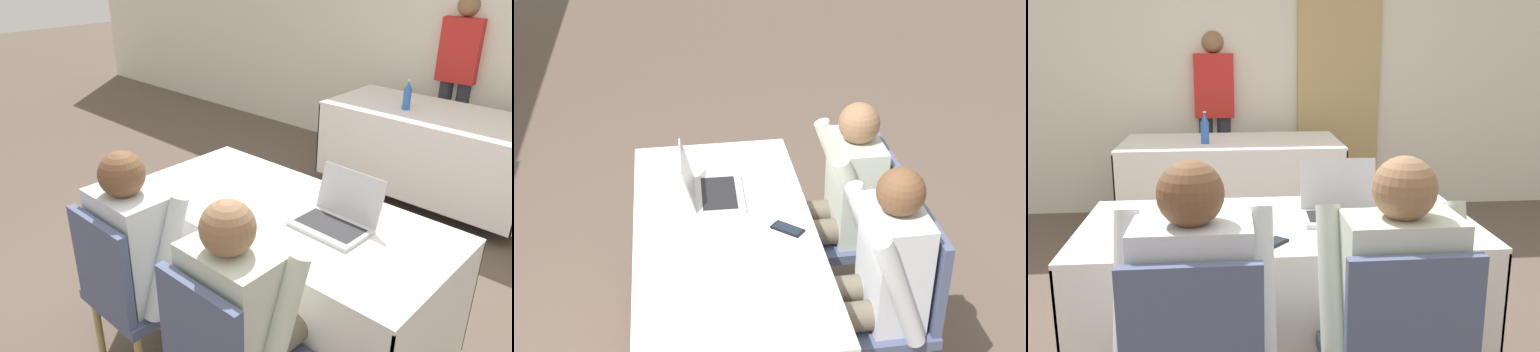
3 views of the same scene
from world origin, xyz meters
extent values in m
cube|color=white|center=(0.00, 0.00, 0.74)|extent=(1.66, 0.81, 0.02)
cube|color=white|center=(0.00, -0.40, 0.43)|extent=(1.66, 0.01, 0.62)
cube|color=white|center=(0.00, 0.40, 0.43)|extent=(1.66, 0.01, 0.62)
cube|color=white|center=(0.83, 0.00, 0.43)|extent=(0.01, 0.81, 0.62)
cylinder|color=#333333|center=(0.00, 0.00, 0.06)|extent=(0.06, 0.06, 0.12)
cube|color=#B7B7BC|center=(0.27, 0.00, 0.76)|extent=(0.35, 0.24, 0.02)
cube|color=black|center=(0.27, 0.00, 0.77)|extent=(0.31, 0.17, 0.00)
cube|color=#B7B7BC|center=(0.28, 0.14, 0.88)|extent=(0.34, 0.08, 0.22)
cube|color=black|center=(0.28, 0.14, 0.88)|extent=(0.31, 0.06, 0.19)
cube|color=black|center=(-0.06, -0.28, 0.76)|extent=(0.15, 0.15, 0.01)
cube|color=#192333|center=(-0.06, -0.28, 0.76)|extent=(0.13, 0.14, 0.00)
cube|color=white|center=(-0.37, -0.07, 0.75)|extent=(0.30, 0.35, 0.00)
cylinder|color=tan|center=(-0.14, -0.46, 0.21)|extent=(0.04, 0.04, 0.41)
cylinder|color=tan|center=(-0.14, -0.81, 0.21)|extent=(0.04, 0.04, 0.41)
cube|color=#4C567A|center=(-0.32, -0.63, 0.44)|extent=(0.44, 0.44, 0.05)
cube|color=#4C567A|center=(-0.32, -0.83, 0.69)|extent=(0.40, 0.04, 0.45)
cylinder|color=tan|center=(0.50, -0.46, 0.21)|extent=(0.04, 0.04, 0.41)
cylinder|color=tan|center=(0.14, -0.46, 0.21)|extent=(0.04, 0.04, 0.41)
cylinder|color=tan|center=(0.50, -0.81, 0.21)|extent=(0.04, 0.04, 0.41)
cylinder|color=tan|center=(0.14, -0.81, 0.21)|extent=(0.04, 0.04, 0.41)
cube|color=#4C567A|center=(0.32, -0.63, 0.44)|extent=(0.44, 0.44, 0.05)
cube|color=#4C567A|center=(0.32, -0.83, 0.69)|extent=(0.40, 0.04, 0.45)
cylinder|color=#665B4C|center=(-0.23, -0.50, 0.53)|extent=(0.13, 0.42, 0.13)
cylinder|color=#665B4C|center=(-0.41, -0.50, 0.53)|extent=(0.13, 0.42, 0.13)
cylinder|color=#665B4C|center=(-0.23, -0.32, 0.23)|extent=(0.10, 0.10, 0.46)
cube|color=silver|center=(-0.32, -0.68, 0.72)|extent=(0.36, 0.22, 0.52)
cylinder|color=silver|center=(-0.11, -0.64, 0.73)|extent=(0.08, 0.26, 0.54)
cylinder|color=silver|center=(-0.53, -0.64, 0.73)|extent=(0.08, 0.26, 0.54)
sphere|color=brown|center=(-0.32, -0.68, 1.07)|extent=(0.20, 0.20, 0.20)
cylinder|color=#665B4C|center=(0.41, -0.50, 0.53)|extent=(0.13, 0.42, 0.13)
cylinder|color=#665B4C|center=(0.23, -0.50, 0.53)|extent=(0.13, 0.42, 0.13)
cylinder|color=#665B4C|center=(0.41, -0.32, 0.23)|extent=(0.10, 0.10, 0.46)
cylinder|color=#665B4C|center=(0.23, -0.32, 0.23)|extent=(0.10, 0.10, 0.46)
cube|color=silver|center=(0.32, -0.68, 0.72)|extent=(0.36, 0.22, 0.52)
cylinder|color=silver|center=(0.53, -0.64, 0.73)|extent=(0.08, 0.26, 0.54)
cylinder|color=silver|center=(0.11, -0.64, 0.73)|extent=(0.08, 0.26, 0.54)
sphere|color=#8C6647|center=(0.32, -0.68, 1.07)|extent=(0.20, 0.20, 0.20)
camera|label=1|loc=(1.39, -1.67, 1.93)|focal=35.00mm
camera|label=2|loc=(-2.64, 0.20, 2.53)|focal=50.00mm
camera|label=3|loc=(-0.20, -2.30, 1.50)|focal=40.00mm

